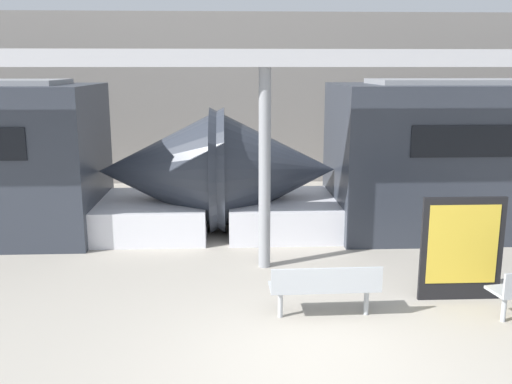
% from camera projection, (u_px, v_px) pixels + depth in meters
% --- Properties ---
extents(ground_plane, '(60.00, 60.00, 0.00)m').
position_uv_depth(ground_plane, '(306.00, 360.00, 6.86)').
color(ground_plane, '#A8A093').
extents(station_wall, '(56.00, 0.20, 5.00)m').
position_uv_depth(station_wall, '(259.00, 99.00, 16.97)').
color(station_wall, gray).
rests_on(station_wall, ground_plane).
extents(bench_near, '(1.54, 0.47, 0.78)m').
position_uv_depth(bench_near, '(325.00, 285.00, 7.92)').
color(bench_near, '#ADB2B7').
rests_on(bench_near, ground_plane).
extents(poster_board, '(1.25, 0.07, 1.59)m').
position_uv_depth(poster_board, '(462.00, 248.00, 8.50)').
color(poster_board, black).
rests_on(poster_board, ground_plane).
extents(support_column_near, '(0.21, 0.21, 3.45)m').
position_uv_depth(support_column_near, '(265.00, 170.00, 9.71)').
color(support_column_near, gray).
rests_on(support_column_near, ground_plane).
extents(canopy_beam, '(28.00, 0.60, 0.28)m').
position_uv_depth(canopy_beam, '(265.00, 58.00, 9.31)').
color(canopy_beam, '#B7B7BC').
rests_on(canopy_beam, support_column_near).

